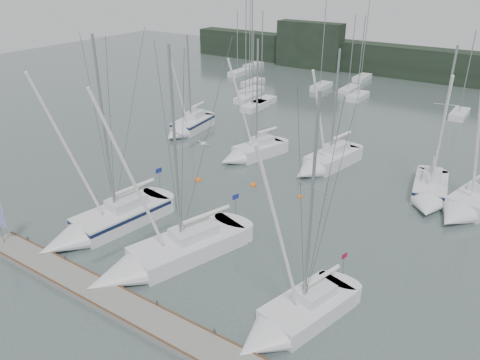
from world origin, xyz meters
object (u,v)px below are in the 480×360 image
Objects in this scene: sailboat_mid_a at (187,127)px; buoy_c at (198,180)px; sailboat_near_left at (99,226)px; sailboat_mid_d at (429,194)px; sailboat_mid_e at (469,205)px; buoy_b at (300,197)px; sailboat_near_right at (287,322)px; sailboat_mid_b at (248,153)px; buoy_a at (253,185)px; sailboat_mid_c at (323,163)px; sailboat_near_center at (157,259)px.

sailboat_mid_a is 18.69× the size of buoy_c.
sailboat_mid_d is at bearing 54.08° from sailboat_near_left.
buoy_b is at bearing -143.45° from sailboat_mid_e.
sailboat_near_right is 1.19× the size of sailboat_mid_a.
sailboat_mid_b reaches higher than buoy_a.
sailboat_mid_b is at bearing 81.18° from buoy_c.
sailboat_mid_a is 12.98m from buoy_c.
sailboat_mid_d is at bearing -10.29° from sailboat_mid_a.
sailboat_mid_d is (2.59, 19.50, 0.10)m from sailboat_near_right.
sailboat_mid_e is (12.96, -1.25, -0.01)m from sailboat_mid_c.
sailboat_mid_e reaches higher than sailboat_mid_b.
sailboat_mid_c reaches higher than buoy_c.
sailboat_mid_e is at bearing 22.41° from buoy_b.
sailboat_mid_a is 15.58m from buoy_a.
sailboat_mid_a is 20.32× the size of buoy_a.
sailboat_near_left is 1.20× the size of sailboat_mid_e.
sailboat_mid_c is 11.84m from buoy_c.
sailboat_mid_c is at bearing -171.37° from sailboat_mid_e.
sailboat_near_left reaches higher than buoy_c.
sailboat_near_center is at bearing -84.88° from buoy_a.
sailboat_near_right reaches higher than sailboat_mid_b.
sailboat_near_left is 26.13m from sailboat_mid_d.
buoy_a is (-3.65, -6.54, -0.62)m from sailboat_mid_c.
sailboat_mid_e reaches higher than buoy_a.
buoy_b is 0.70× the size of buoy_c.
sailboat_mid_d is 19.66m from buoy_c.
sailboat_mid_d is (12.30, 19.15, 0.06)m from sailboat_near_center.
sailboat_mid_a is at bearing -171.35° from sailboat_mid_c.
sailboat_mid_d is at bearing 20.16° from sailboat_mid_b.
sailboat_mid_d reaches higher than buoy_a.
buoy_b is at bearing -11.83° from sailboat_mid_b.
buoy_c is at bearing 97.45° from sailboat_near_left.
sailboat_mid_d reaches higher than buoy_b.
sailboat_mid_b is at bearing 143.07° from sailboat_near_right.
sailboat_mid_b is (10.04, -2.58, -0.06)m from sailboat_mid_a.
sailboat_mid_d is at bearing 97.80° from sailboat_near_right.
buoy_a is at bearing 77.95° from sailboat_near_left.
sailboat_near_right is 20.04m from sailboat_mid_e.
sailboat_mid_a is (-24.59, 21.40, 0.13)m from sailboat_near_right.
sailboat_mid_b is at bearing -155.45° from sailboat_mid_c.
sailboat_near_right is 24.10× the size of buoy_a.
sailboat_mid_d is at bearing 22.40° from buoy_a.
sailboat_mid_c is at bearing 30.69° from sailboat_mid_b.
sailboat_mid_d is 23.10× the size of buoy_a.
buoy_a is at bearing 143.48° from sailboat_near_right.
buoy_b is (-6.47, 14.21, -0.51)m from sailboat_near_right.
sailboat_mid_a is 10.37m from sailboat_mid_b.
sailboat_near_right is at bearing -51.88° from buoy_a.
buoy_b is at bearing 129.84° from sailboat_near_right.
sailboat_mid_d is 1.06× the size of sailboat_mid_e.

